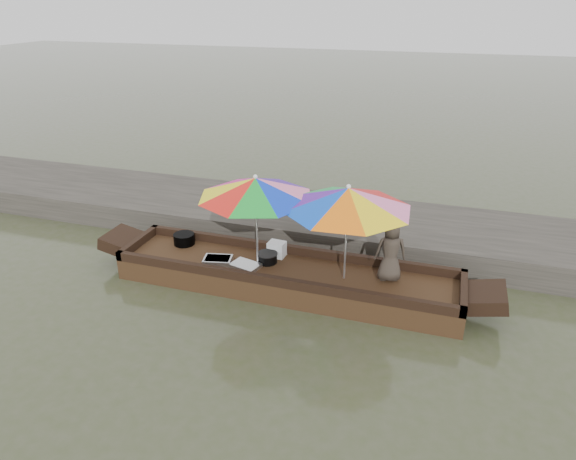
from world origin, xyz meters
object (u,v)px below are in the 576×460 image
(tray_scallop, at_px, (246,265))
(umbrella_stern, at_px, (346,233))
(cooking_pot, at_px, (184,239))
(charcoal_grill, at_px, (267,258))
(boat_hull, at_px, (286,278))
(vendor, at_px, (391,251))
(supply_bag, at_px, (277,249))
(umbrella_bow, at_px, (257,221))
(tray_crayfish, at_px, (218,260))

(tray_scallop, xyz_separation_m, umbrella_stern, (1.60, 0.15, 0.74))
(cooking_pot, bearing_deg, charcoal_grill, -6.80)
(boat_hull, bearing_deg, vendor, 6.24)
(boat_hull, bearing_deg, supply_bag, 127.26)
(boat_hull, xyz_separation_m, umbrella_bow, (-0.49, 0.00, 0.95))
(cooking_pot, distance_m, charcoal_grill, 1.66)
(tray_scallop, height_order, charcoal_grill, charcoal_grill)
(boat_hull, bearing_deg, umbrella_bow, 180.00)
(charcoal_grill, height_order, vendor, vendor)
(umbrella_bow, bearing_deg, umbrella_stern, 0.00)
(tray_scallop, bearing_deg, umbrella_bow, 43.17)
(tray_crayfish, height_order, supply_bag, supply_bag)
(umbrella_bow, bearing_deg, tray_scallop, -136.83)
(tray_crayfish, bearing_deg, tray_scallop, 0.20)
(boat_hull, height_order, supply_bag, supply_bag)
(cooking_pot, bearing_deg, tray_crayfish, -28.15)
(tray_scallop, bearing_deg, vendor, 8.12)
(tray_scallop, bearing_deg, supply_bag, 55.80)
(tray_scallop, distance_m, charcoal_grill, 0.39)
(charcoal_grill, height_order, umbrella_stern, umbrella_stern)
(boat_hull, bearing_deg, tray_crayfish, -172.59)
(tray_crayfish, height_order, tray_scallop, tray_crayfish)
(tray_crayfish, height_order, umbrella_stern, umbrella_stern)
(tray_crayfish, relative_size, umbrella_stern, 0.24)
(supply_bag, bearing_deg, umbrella_stern, -17.01)
(charcoal_grill, bearing_deg, tray_crayfish, -160.86)
(tray_scallop, bearing_deg, charcoal_grill, 43.55)
(boat_hull, height_order, charcoal_grill, charcoal_grill)
(boat_hull, distance_m, vendor, 1.76)
(boat_hull, height_order, umbrella_bow, umbrella_bow)
(umbrella_stern, bearing_deg, supply_bag, 162.99)
(tray_scallop, height_order, vendor, vendor)
(charcoal_grill, height_order, umbrella_bow, umbrella_bow)
(umbrella_bow, distance_m, umbrella_stern, 1.45)
(cooking_pot, height_order, charcoal_grill, cooking_pot)
(supply_bag, bearing_deg, tray_scallop, -124.20)
(charcoal_grill, relative_size, vendor, 0.33)
(umbrella_bow, bearing_deg, vendor, 4.79)
(boat_hull, xyz_separation_m, umbrella_stern, (0.96, 0.00, 0.95))
(tray_scallop, xyz_separation_m, vendor, (2.27, 0.32, 0.46))
(vendor, height_order, umbrella_bow, umbrella_bow)
(boat_hull, bearing_deg, umbrella_stern, 0.00)
(boat_hull, relative_size, umbrella_stern, 2.88)
(cooking_pot, bearing_deg, supply_bag, 2.14)
(charcoal_grill, xyz_separation_m, supply_bag, (0.08, 0.26, 0.05))
(tray_crayfish, bearing_deg, supply_bag, 31.83)
(supply_bag, bearing_deg, cooking_pot, -177.86)
(supply_bag, xyz_separation_m, umbrella_stern, (1.24, -0.38, 0.65))
(supply_bag, distance_m, vendor, 1.96)
(vendor, xyz_separation_m, umbrella_bow, (-2.11, -0.18, 0.28))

